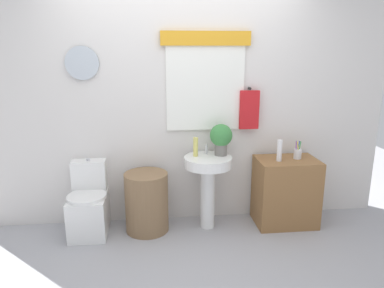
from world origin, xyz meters
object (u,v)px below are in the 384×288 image
(soap_bottle, at_px, (196,147))
(lotion_bottle, at_px, (279,151))
(laundry_hamper, at_px, (147,202))
(toothbrush_cup, at_px, (298,153))
(toilet, at_px, (89,206))
(pedestal_sink, at_px, (208,176))
(wooden_cabinet, at_px, (285,192))
(potted_plant, at_px, (221,137))

(soap_bottle, xyz_separation_m, lotion_bottle, (0.84, -0.09, -0.04))
(laundry_hamper, xyz_separation_m, toothbrush_cup, (1.57, 0.02, 0.46))
(toilet, height_order, pedestal_sink, pedestal_sink)
(laundry_hamper, relative_size, wooden_cabinet, 0.86)
(pedestal_sink, xyz_separation_m, potted_plant, (0.14, 0.06, 0.39))
(laundry_hamper, distance_m, toothbrush_cup, 1.63)
(toilet, xyz_separation_m, laundry_hamper, (0.58, -0.03, 0.02))
(potted_plant, bearing_deg, laundry_hamper, -175.52)
(toilet, distance_m, lotion_bottle, 2.00)
(toothbrush_cup, bearing_deg, pedestal_sink, -178.77)
(potted_plant, bearing_deg, toilet, -178.77)
(potted_plant, distance_m, toothbrush_cup, 0.82)
(toilet, distance_m, soap_bottle, 1.23)
(lotion_bottle, bearing_deg, pedestal_sink, 176.83)
(wooden_cabinet, distance_m, soap_bottle, 1.08)
(toothbrush_cup, bearing_deg, soap_bottle, 178.39)
(pedestal_sink, relative_size, lotion_bottle, 3.48)
(toilet, xyz_separation_m, pedestal_sink, (1.20, -0.03, 0.28))
(pedestal_sink, bearing_deg, lotion_bottle, -3.17)
(wooden_cabinet, relative_size, soap_bottle, 3.70)
(lotion_bottle, bearing_deg, toilet, 177.89)
(soap_bottle, height_order, lotion_bottle, soap_bottle)
(laundry_hamper, xyz_separation_m, lotion_bottle, (1.35, -0.04, 0.51))
(soap_bottle, height_order, toothbrush_cup, soap_bottle)
(toilet, height_order, potted_plant, potted_plant)
(toilet, relative_size, potted_plant, 2.29)
(laundry_hamper, xyz_separation_m, potted_plant, (0.77, 0.06, 0.64))
(laundry_hamper, xyz_separation_m, pedestal_sink, (0.63, 0.00, 0.26))
(toilet, relative_size, lotion_bottle, 3.36)
(wooden_cabinet, distance_m, toothbrush_cup, 0.42)
(wooden_cabinet, height_order, soap_bottle, soap_bottle)
(wooden_cabinet, bearing_deg, lotion_bottle, -159.89)
(lotion_bottle, bearing_deg, soap_bottle, 173.90)
(laundry_hamper, bearing_deg, toilet, 176.92)
(soap_bottle, distance_m, potted_plant, 0.28)
(pedestal_sink, relative_size, wooden_cabinet, 1.07)
(pedestal_sink, bearing_deg, wooden_cabinet, 0.00)
(laundry_hamper, relative_size, pedestal_sink, 0.80)
(soap_bottle, bearing_deg, lotion_bottle, -6.10)
(laundry_hamper, relative_size, soap_bottle, 3.19)
(laundry_hamper, bearing_deg, lotion_bottle, -1.70)
(toothbrush_cup, bearing_deg, wooden_cabinet, -169.52)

